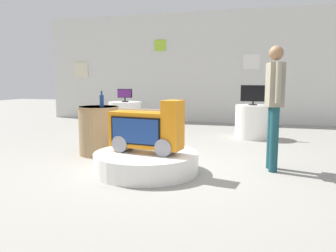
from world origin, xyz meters
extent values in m
plane|color=gray|center=(0.00, 0.00, 0.00)|extent=(30.00, 30.00, 0.00)
cube|color=silver|center=(0.00, 5.49, 1.66)|extent=(11.46, 0.10, 3.32)
cube|color=white|center=(0.83, 5.43, 1.81)|extent=(0.47, 0.02, 0.44)
cube|color=#9ECC33|center=(-1.93, 5.43, 2.35)|extent=(0.36, 0.02, 0.34)
cube|color=beige|center=(-4.70, 5.43, 1.62)|extent=(0.53, 0.02, 0.51)
cylinder|color=white|center=(-0.37, -0.38, 0.14)|extent=(1.46, 1.46, 0.28)
cylinder|color=gray|center=(-0.70, -0.34, 0.40)|extent=(0.29, 0.38, 0.24)
cylinder|color=gray|center=(-0.04, -0.43, 0.40)|extent=(0.29, 0.38, 0.24)
cube|color=orange|center=(-0.37, -0.38, 0.60)|extent=(1.07, 0.44, 0.49)
cube|color=orange|center=(0.03, -0.44, 0.93)|extent=(0.27, 0.32, 0.17)
cube|color=black|center=(-0.47, -0.53, 0.60)|extent=(0.74, 0.12, 0.38)
cube|color=navy|center=(-0.47, -0.53, 0.60)|extent=(0.70, 0.12, 0.34)
cube|color=#B2B2B7|center=(-0.37, -0.38, 0.87)|extent=(0.83, 0.15, 0.02)
cylinder|color=white|center=(0.98, 2.89, 0.37)|extent=(0.76, 0.76, 0.74)
cylinder|color=black|center=(0.98, 2.89, 0.75)|extent=(0.18, 0.18, 0.02)
cylinder|color=black|center=(0.98, 2.89, 0.79)|extent=(0.04, 0.04, 0.06)
cube|color=black|center=(0.98, 2.89, 1.00)|extent=(0.55, 0.08, 0.35)
cube|color=black|center=(0.98, 2.87, 1.00)|extent=(0.50, 0.05, 0.32)
cylinder|color=white|center=(-2.18, 3.17, 0.37)|extent=(0.83, 0.83, 0.74)
cylinder|color=black|center=(-2.18, 3.17, 0.75)|extent=(0.17, 0.17, 0.02)
cylinder|color=black|center=(-2.18, 3.17, 0.80)|extent=(0.04, 0.04, 0.09)
cube|color=black|center=(-2.18, 3.17, 0.95)|extent=(0.37, 0.12, 0.22)
cube|color=#561E6B|center=(-2.18, 3.15, 0.95)|extent=(0.33, 0.09, 0.20)
cylinder|color=#9E7F56|center=(-1.53, 0.48, 0.42)|extent=(0.68, 0.68, 0.83)
cylinder|color=#9E7F56|center=(-1.53, 0.48, 0.82)|extent=(0.71, 0.71, 0.02)
cylinder|color=navy|center=(-1.40, 0.36, 0.93)|extent=(0.07, 0.07, 0.20)
cylinder|color=navy|center=(-1.40, 0.36, 1.07)|extent=(0.03, 0.03, 0.07)
cylinder|color=#194751|center=(1.32, 0.30, 0.46)|extent=(0.12, 0.12, 0.92)
cylinder|color=#194751|center=(1.35, 0.10, 0.46)|extent=(0.12, 0.12, 0.92)
cube|color=gray|center=(1.33, 0.20, 1.22)|extent=(0.26, 0.41, 0.60)
sphere|color=#8C6647|center=(1.33, 0.20, 1.65)|extent=(0.20, 0.20, 0.20)
cylinder|color=gray|center=(1.29, 0.44, 1.25)|extent=(0.08, 0.08, 0.54)
cylinder|color=gray|center=(1.37, -0.04, 1.25)|extent=(0.08, 0.08, 0.54)
camera|label=1|loc=(1.16, -4.71, 1.28)|focal=35.82mm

